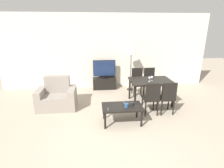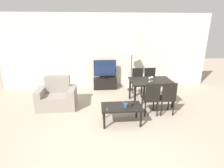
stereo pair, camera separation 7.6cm
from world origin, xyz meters
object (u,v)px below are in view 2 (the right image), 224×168
(dining_chair_far_left, at_px, (138,80))
(remote_secondary, at_px, (123,103))
(dining_table, at_px, (151,83))
(armchair, at_px, (57,97))
(dining_chair_near, at_px, (151,97))
(wine_glass_center, at_px, (152,78))
(cup_white_near, at_px, (126,106))
(coffee_table, at_px, (121,108))
(dining_chair_near_right, at_px, (167,97))
(remote_primary, at_px, (107,110))
(floor_lamp, at_px, (132,51))
(wine_glass_left, at_px, (150,78))
(dining_chair_far, at_px, (150,80))
(tv_stand, at_px, (105,83))
(cup_colored_far, at_px, (131,104))
(tv, at_px, (105,69))

(dining_chair_far_left, distance_m, remote_secondary, 1.82)
(dining_table, relative_size, dining_chair_far_left, 1.36)
(armchair, relative_size, dining_chair_near, 1.17)
(dining_table, distance_m, wine_glass_center, 0.20)
(remote_secondary, bearing_deg, wine_glass_center, 41.59)
(dining_chair_far_left, xyz_separation_m, remote_secondary, (-0.75, -1.66, -0.05))
(cup_white_near, height_order, wine_glass_center, wine_glass_center)
(cup_white_near, bearing_deg, coffee_table, 137.81)
(armchair, height_order, remote_secondary, armchair)
(dining_chair_near_right, distance_m, remote_primary, 1.67)
(armchair, height_order, remote_primary, armchair)
(dining_chair_near, distance_m, remote_secondary, 0.77)
(dining_chair_far_left, bearing_deg, floor_lamp, 107.79)
(remote_primary, bearing_deg, floor_lamp, 67.45)
(dining_chair_near_right, distance_m, wine_glass_left, 0.77)
(dining_chair_near_right, height_order, cup_white_near, dining_chair_near_right)
(dining_chair_near_right, height_order, remote_secondary, dining_chair_near_right)
(dining_chair_far, height_order, dining_chair_near_right, same)
(floor_lamp, bearing_deg, wine_glass_center, -74.03)
(armchair, relative_size, dining_chair_near_right, 1.17)
(armchair, relative_size, remote_primary, 7.05)
(tv_stand, xyz_separation_m, wine_glass_center, (1.30, -1.49, 0.62))
(armchair, height_order, dining_chair_far_left, dining_chair_far_left)
(dining_chair_near, bearing_deg, remote_primary, -156.82)
(wine_glass_left, bearing_deg, dining_table, 54.02)
(cup_colored_far, bearing_deg, remote_secondary, 133.51)
(dining_chair_far_left, relative_size, cup_colored_far, 10.66)
(coffee_table, bearing_deg, dining_chair_near_right, 14.84)
(dining_table, xyz_separation_m, cup_white_near, (-0.94, -1.15, -0.15))
(dining_table, bearing_deg, remote_primary, -137.93)
(remote_primary, bearing_deg, wine_glass_left, 41.03)
(armchair, distance_m, wine_glass_left, 2.71)
(tv_stand, distance_m, dining_chair_far, 1.69)
(armchair, distance_m, remote_primary, 1.82)
(dining_chair_far, height_order, floor_lamp, floor_lamp)
(dining_chair_near_right, relative_size, wine_glass_left, 6.18)
(floor_lamp, distance_m, remote_secondary, 2.41)
(dining_table, xyz_separation_m, cup_colored_far, (-0.80, -1.08, -0.15))
(cup_colored_far, bearing_deg, wine_glass_center, 51.90)
(remote_primary, xyz_separation_m, wine_glass_center, (1.38, 1.19, 0.37))
(armchair, bearing_deg, remote_secondary, -25.81)
(dining_table, relative_size, cup_colored_far, 14.48)
(dining_chair_near, xyz_separation_m, dining_chair_near_right, (0.43, 0.00, 0.00))
(wine_glass_left, bearing_deg, tv_stand, 127.93)
(dining_table, height_order, remote_primary, dining_table)
(dining_chair_far_left, bearing_deg, dining_chair_far, 0.00)
(tv_stand, bearing_deg, dining_chair_far_left, -32.24)
(tv, distance_m, floor_lamp, 1.18)
(wine_glass_center, bearing_deg, floor_lamp, 105.97)
(armchair, relative_size, dining_chair_far, 1.17)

